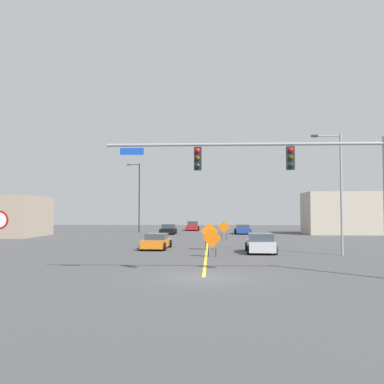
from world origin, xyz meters
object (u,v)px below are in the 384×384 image
street_lamp_mid_left (339,188)px  car_black_far (168,230)px  construction_sign_left_shoulder (212,240)px  car_red_distant (193,226)px  street_lamp_mid_right (138,195)px  car_orange_near (156,242)px  traffic_signal_assembly (287,169)px  construction_sign_right_lane (224,228)px  construction_sign_median_far (209,233)px  car_silver_approaching (260,243)px  car_blue_mid (243,229)px

street_lamp_mid_left → car_black_far: 30.00m
construction_sign_left_shoulder → car_red_distant: bearing=94.3°
street_lamp_mid_right → street_lamp_mid_left: size_ratio=1.18×
car_black_far → car_red_distant: size_ratio=0.92×
car_orange_near → traffic_signal_assembly: bearing=-61.5°
car_black_far → car_red_distant: 11.37m
construction_sign_left_shoulder → construction_sign_right_lane: bearing=85.6°
construction_sign_median_far → car_red_distant: size_ratio=0.50×
car_silver_approaching → construction_sign_median_far: bearing=150.5°
construction_sign_median_far → car_silver_approaching: construction_sign_median_far is taller
construction_sign_median_far → car_orange_near: bearing=169.6°
construction_sign_median_far → car_black_far: size_ratio=0.55×
car_silver_approaching → car_blue_mid: (0.61, 25.67, -0.06)m
construction_sign_median_far → construction_sign_right_lane: construction_sign_median_far is taller
construction_sign_left_shoulder → construction_sign_median_far: (-0.21, 5.09, 0.20)m
traffic_signal_assembly → construction_sign_right_lane: size_ratio=6.36×
construction_sign_median_far → car_silver_approaching: 4.28m
construction_sign_median_far → car_black_far: 23.14m
street_lamp_mid_left → construction_sign_left_shoulder: 9.43m
construction_sign_right_lane → street_lamp_mid_left: bearing=-63.4°
traffic_signal_assembly → construction_sign_right_lane: 25.10m
car_black_far → street_lamp_mid_left: bearing=-61.2°
car_blue_mid → construction_sign_median_far: bearing=-100.3°
construction_sign_right_lane → car_orange_near: construction_sign_right_lane is taller
car_blue_mid → car_orange_near: size_ratio=0.99×
construction_sign_right_lane → car_red_distant: (-4.18, 22.31, -0.60)m
traffic_signal_assembly → car_silver_approaching: size_ratio=3.18×
street_lamp_mid_right → construction_sign_median_far: street_lamp_mid_right is taller
street_lamp_mid_right → car_silver_approaching: street_lamp_mid_right is taller
car_black_far → car_blue_mid: size_ratio=0.91×
traffic_signal_assembly → construction_sign_median_far: 14.45m
traffic_signal_assembly → street_lamp_mid_left: size_ratio=1.53×
street_lamp_mid_right → car_silver_approaching: (13.81, -28.72, -4.63)m
car_blue_mid → car_red_distant: size_ratio=1.01×
construction_sign_left_shoulder → car_blue_mid: (4.09, 28.67, -0.53)m
car_silver_approaching → traffic_signal_assembly: bearing=-90.6°
construction_sign_left_shoulder → car_orange_near: (-4.40, 5.86, -0.57)m
street_lamp_mid_right → construction_sign_left_shoulder: street_lamp_mid_right is taller
car_black_far → car_orange_near: (1.25, -21.70, -0.04)m
car_black_far → car_blue_mid: 9.81m
car_red_distant → construction_sign_left_shoulder: bearing=-85.7°
construction_sign_right_lane → car_red_distant: size_ratio=0.47×
car_blue_mid → construction_sign_left_shoulder: bearing=-98.1°
street_lamp_mid_right → car_silver_approaching: size_ratio=2.44×
car_silver_approaching → construction_sign_left_shoulder: bearing=-139.2°
construction_sign_left_shoulder → car_black_far: size_ratio=0.48×
street_lamp_mid_left → construction_sign_left_shoulder: street_lamp_mid_left is taller
traffic_signal_assembly → car_red_distant: (-6.28, 47.06, -4.23)m
car_red_distant → construction_sign_right_lane: bearing=-79.4°
construction_sign_left_shoulder → car_silver_approaching: bearing=40.8°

